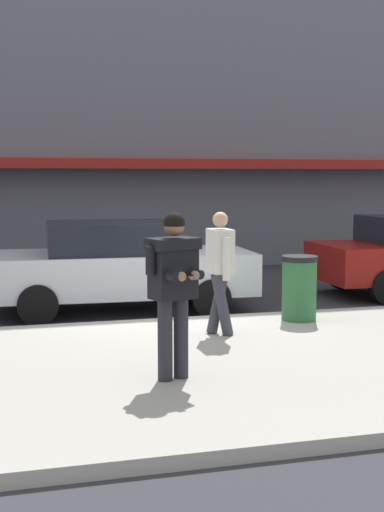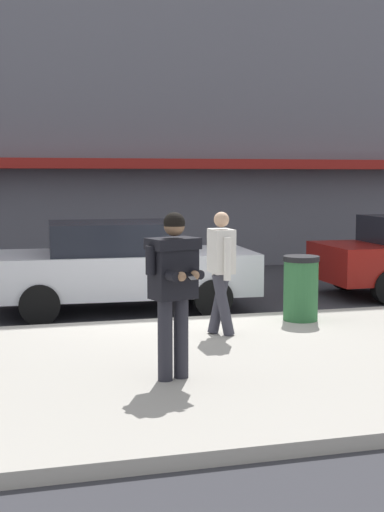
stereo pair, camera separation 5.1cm
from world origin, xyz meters
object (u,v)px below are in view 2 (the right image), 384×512
at_px(man_texting_on_phone, 174,277).
at_px(trash_bin, 301,288).
at_px(parked_sedan_mid, 120,266).
at_px(pedestrian_in_light_coat, 221,265).

distance_m(man_texting_on_phone, trash_bin, 3.70).
xyz_separation_m(parked_sedan_mid, trash_bin, (2.41, -2.14, -0.16)).
height_order(parked_sedan_mid, pedestrian_in_light_coat, pedestrian_in_light_coat).
xyz_separation_m(parked_sedan_mid, man_texting_on_phone, (-0.19, -4.71, 0.46)).
distance_m(man_texting_on_phone, pedestrian_in_light_coat, 2.26).
relative_size(man_texting_on_phone, trash_bin, 1.84).
bearing_deg(man_texting_on_phone, pedestrian_in_light_coat, 59.69).
relative_size(parked_sedan_mid, man_texting_on_phone, 2.54).
height_order(man_texting_on_phone, pedestrian_in_light_coat, man_texting_on_phone).
relative_size(man_texting_on_phone, pedestrian_in_light_coat, 1.06).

